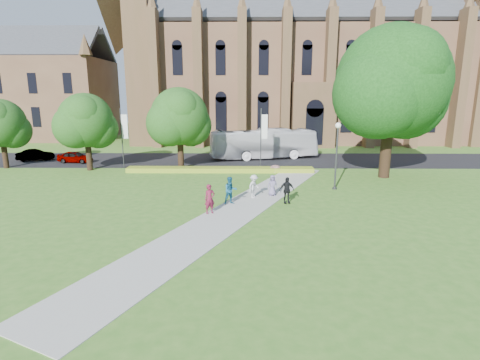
{
  "coord_description": "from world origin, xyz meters",
  "views": [
    {
      "loc": [
        0.33,
        -22.31,
        7.3
      ],
      "look_at": [
        0.04,
        2.68,
        1.6
      ],
      "focal_mm": 28.0,
      "sensor_mm": 36.0,
      "label": 1
    }
  ],
  "objects_px": {
    "streetlamp": "(337,148)",
    "tour_coach": "(264,144)",
    "pedestrian_0": "(210,199)",
    "car_1": "(35,155)",
    "large_tree": "(392,82)",
    "car_0": "(75,157)"
  },
  "relations": [
    {
      "from": "streetlamp",
      "to": "car_1",
      "type": "height_order",
      "value": "streetlamp"
    },
    {
      "from": "large_tree",
      "to": "car_1",
      "type": "distance_m",
      "value": 38.11
    },
    {
      "from": "car_1",
      "to": "pedestrian_0",
      "type": "relative_size",
      "value": 2.06
    },
    {
      "from": "pedestrian_0",
      "to": "tour_coach",
      "type": "bearing_deg",
      "value": 51.11
    },
    {
      "from": "streetlamp",
      "to": "tour_coach",
      "type": "height_order",
      "value": "streetlamp"
    },
    {
      "from": "large_tree",
      "to": "tour_coach",
      "type": "bearing_deg",
      "value": 135.99
    },
    {
      "from": "tour_coach",
      "to": "car_1",
      "type": "xyz_separation_m",
      "value": [
        -25.98,
        -1.66,
        -1.1
      ]
    },
    {
      "from": "car_0",
      "to": "streetlamp",
      "type": "bearing_deg",
      "value": -105.88
    },
    {
      "from": "tour_coach",
      "to": "pedestrian_0",
      "type": "distance_m",
      "value": 21.41
    },
    {
      "from": "tour_coach",
      "to": "car_1",
      "type": "bearing_deg",
      "value": 79.61
    },
    {
      "from": "car_1",
      "to": "pedestrian_0",
      "type": "xyz_separation_m",
      "value": [
        21.56,
        -19.27,
        0.32
      ]
    },
    {
      "from": "streetlamp",
      "to": "car_0",
      "type": "xyz_separation_m",
      "value": [
        -25.76,
        11.55,
        -2.64
      ]
    },
    {
      "from": "large_tree",
      "to": "pedestrian_0",
      "type": "bearing_deg",
      "value": -143.67
    },
    {
      "from": "large_tree",
      "to": "car_0",
      "type": "relative_size",
      "value": 3.56
    },
    {
      "from": "car_1",
      "to": "pedestrian_0",
      "type": "bearing_deg",
      "value": -151.39
    },
    {
      "from": "pedestrian_0",
      "to": "car_1",
      "type": "bearing_deg",
      "value": 111.26
    },
    {
      "from": "tour_coach",
      "to": "pedestrian_0",
      "type": "bearing_deg",
      "value": 154.0
    },
    {
      "from": "large_tree",
      "to": "car_1",
      "type": "bearing_deg",
      "value": 167.04
    },
    {
      "from": "car_0",
      "to": "car_1",
      "type": "relative_size",
      "value": 0.97
    },
    {
      "from": "pedestrian_0",
      "to": "streetlamp",
      "type": "bearing_deg",
      "value": 7.52
    },
    {
      "from": "streetlamp",
      "to": "large_tree",
      "type": "relative_size",
      "value": 0.4
    },
    {
      "from": "streetlamp",
      "to": "pedestrian_0",
      "type": "height_order",
      "value": "streetlamp"
    }
  ]
}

